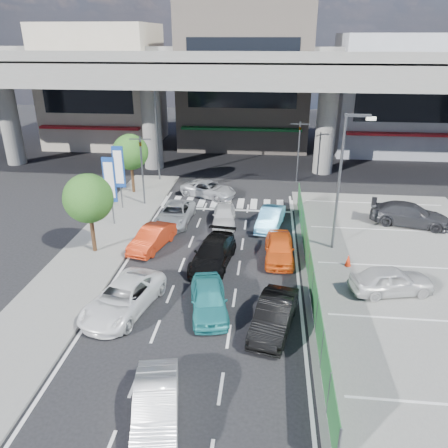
# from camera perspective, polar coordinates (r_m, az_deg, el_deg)

# --- Properties ---
(ground) EXTENTS (120.00, 120.00, 0.00)m
(ground) POSITION_cam_1_polar(r_m,az_deg,el_deg) (21.83, -2.87, -9.36)
(ground) COLOR black
(ground) RESTS_ON ground
(parking_lot) EXTENTS (12.00, 28.00, 0.06)m
(parking_lot) POSITION_cam_1_polar(r_m,az_deg,el_deg) (24.65, 24.32, -7.42)
(parking_lot) COLOR slate
(parking_lot) RESTS_ON ground
(sidewalk_left) EXTENTS (4.00, 30.00, 0.12)m
(sidewalk_left) POSITION_cam_1_polar(r_m,az_deg,el_deg) (26.96, -16.46, -3.44)
(sidewalk_left) COLOR slate
(sidewalk_left) RESTS_ON ground
(fence_run) EXTENTS (0.16, 22.00, 1.80)m
(fence_run) POSITION_cam_1_polar(r_m,az_deg,el_deg) (22.13, 11.27, -6.61)
(fence_run) COLOR #21622D
(fence_run) RESTS_ON ground
(expressway) EXTENTS (64.00, 14.00, 10.75)m
(expressway) POSITION_cam_1_polar(r_m,az_deg,el_deg) (40.33, 1.82, 19.11)
(expressway) COLOR slate
(expressway) RESTS_ON ground
(building_west) EXTENTS (12.00, 10.90, 13.00)m
(building_west) POSITION_cam_1_polar(r_m,az_deg,el_deg) (53.81, -15.40, 17.00)
(building_west) COLOR #ADA28C
(building_west) RESTS_ON ground
(building_center) EXTENTS (14.00, 10.90, 15.00)m
(building_center) POSITION_cam_1_polar(r_m,az_deg,el_deg) (51.35, 2.77, 18.61)
(building_center) COLOR gray
(building_center) RESTS_ON ground
(building_east) EXTENTS (12.00, 10.90, 12.00)m
(building_east) POSITION_cam_1_polar(r_m,az_deg,el_deg) (52.07, 21.22, 15.54)
(building_east) COLOR gray
(building_east) RESTS_ON ground
(traffic_light_left) EXTENTS (1.60, 1.24, 5.20)m
(traffic_light_left) POSITION_cam_1_polar(r_m,az_deg,el_deg) (32.45, -10.79, 8.99)
(traffic_light_left) COLOR #595B60
(traffic_light_left) RESTS_ON ground
(traffic_light_right) EXTENTS (1.60, 1.24, 5.20)m
(traffic_light_right) POSITION_cam_1_polar(r_m,az_deg,el_deg) (38.02, 9.83, 11.17)
(traffic_light_right) COLOR #595B60
(traffic_light_right) RESTS_ON ground
(street_lamp_right) EXTENTS (1.65, 0.22, 8.00)m
(street_lamp_right) POSITION_cam_1_polar(r_m,az_deg,el_deg) (25.46, 15.31, 6.55)
(street_lamp_right) COLOR #595B60
(street_lamp_right) RESTS_ON ground
(street_lamp_left) EXTENTS (1.65, 0.22, 8.00)m
(street_lamp_left) POSITION_cam_1_polar(r_m,az_deg,el_deg) (37.95, -8.54, 12.51)
(street_lamp_left) COLOR #595B60
(street_lamp_left) RESTS_ON ground
(signboard_near) EXTENTS (0.80, 0.14, 4.70)m
(signboard_near) POSITION_cam_1_polar(r_m,az_deg,el_deg) (29.35, -14.69, 5.33)
(signboard_near) COLOR #595B60
(signboard_near) RESTS_ON ground
(signboard_far) EXTENTS (0.80, 0.14, 4.70)m
(signboard_far) POSITION_cam_1_polar(r_m,az_deg,el_deg) (32.18, -13.57, 7.02)
(signboard_far) COLOR #595B60
(signboard_far) RESTS_ON ground
(tree_near) EXTENTS (2.80, 2.80, 4.80)m
(tree_near) POSITION_cam_1_polar(r_m,az_deg,el_deg) (25.68, -17.30, 3.20)
(tree_near) COLOR #382314
(tree_near) RESTS_ON ground
(tree_far) EXTENTS (2.80, 2.80, 4.80)m
(tree_far) POSITION_cam_1_polar(r_m,az_deg,el_deg) (35.36, -12.12, 9.15)
(tree_far) COLOR #382314
(tree_far) RESTS_ON ground
(hatch_white_back_mid) EXTENTS (2.18, 4.23, 1.33)m
(hatch_white_back_mid) POSITION_cam_1_polar(r_m,az_deg,el_deg) (15.60, -8.88, -22.55)
(hatch_white_back_mid) COLOR white
(hatch_white_back_mid) RESTS_ON ground
(sedan_white_mid_left) EXTENTS (3.37, 5.36, 1.38)m
(sedan_white_mid_left) POSITION_cam_1_polar(r_m,az_deg,el_deg) (20.91, -13.04, -9.38)
(sedan_white_mid_left) COLOR white
(sedan_white_mid_left) RESTS_ON ground
(taxi_teal_mid) EXTENTS (2.40, 4.29, 1.38)m
(taxi_teal_mid) POSITION_cam_1_polar(r_m,az_deg,el_deg) (20.33, -1.99, -9.75)
(taxi_teal_mid) COLOR teal
(taxi_teal_mid) RESTS_ON ground
(hatch_black_mid_right) EXTENTS (2.32, 4.40, 1.38)m
(hatch_black_mid_right) POSITION_cam_1_polar(r_m,az_deg,el_deg) (19.36, 6.56, -11.81)
(hatch_black_mid_right) COLOR black
(hatch_black_mid_right) RESTS_ON ground
(taxi_orange_left) EXTENTS (2.32, 4.17, 1.30)m
(taxi_orange_left) POSITION_cam_1_polar(r_m,az_deg,el_deg) (26.47, -9.38, -1.83)
(taxi_orange_left) COLOR red
(taxi_orange_left) RESTS_ON ground
(sedan_black_mid) EXTENTS (2.52, 4.96, 1.38)m
(sedan_black_mid) POSITION_cam_1_polar(r_m,az_deg,el_deg) (24.28, -1.40, -3.83)
(sedan_black_mid) COLOR black
(sedan_black_mid) RESTS_ON ground
(taxi_orange_right) EXTENTS (1.67, 4.06, 1.38)m
(taxi_orange_right) POSITION_cam_1_polar(r_m,az_deg,el_deg) (25.03, 7.24, -3.14)
(taxi_orange_right) COLOR #EC5A16
(taxi_orange_right) RESTS_ON ground
(wagon_silver_front_left) EXTENTS (2.28, 4.67, 1.28)m
(wagon_silver_front_left) POSITION_cam_1_polar(r_m,az_deg,el_deg) (29.86, -6.41, 1.32)
(wagon_silver_front_left) COLOR #AFB3B6
(wagon_silver_front_left) RESTS_ON ground
(sedan_white_front_mid) EXTENTS (1.78, 3.85, 1.28)m
(sedan_white_front_mid) POSITION_cam_1_polar(r_m,az_deg,el_deg) (29.45, 0.02, 1.16)
(sedan_white_front_mid) COLOR silver
(sedan_white_front_mid) RESTS_ON ground
(kei_truck_front_right) EXTENTS (2.09, 4.15, 1.30)m
(kei_truck_front_right) POSITION_cam_1_polar(r_m,az_deg,el_deg) (29.05, 6.09, 0.72)
(kei_truck_front_right) COLOR #5CBCF3
(kei_truck_front_right) RESTS_ON ground
(crossing_wagon_silver) EXTENTS (4.87, 3.57, 1.23)m
(crossing_wagon_silver) POSITION_cam_1_polar(r_m,az_deg,el_deg) (34.63, -2.03, 4.57)
(crossing_wagon_silver) COLOR #A6A8AD
(crossing_wagon_silver) RESTS_ON ground
(parked_sedan_white) EXTENTS (4.30, 2.45, 1.38)m
(parked_sedan_white) POSITION_cam_1_polar(r_m,az_deg,el_deg) (23.11, 21.03, -6.90)
(parked_sedan_white) COLOR silver
(parked_sedan_white) RESTS_ON parking_lot
(parked_sedan_dgrey) EXTENTS (5.42, 3.25, 1.47)m
(parked_sedan_dgrey) POSITION_cam_1_polar(r_m,az_deg,el_deg) (31.70, 23.10, 1.15)
(parked_sedan_dgrey) COLOR #2F2F33
(parked_sedan_dgrey) RESTS_ON parking_lot
(traffic_cone) EXTENTS (0.43, 0.43, 0.68)m
(traffic_cone) POSITION_cam_1_polar(r_m,az_deg,el_deg) (25.11, 15.92, -4.57)
(traffic_cone) COLOR red
(traffic_cone) RESTS_ON parking_lot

